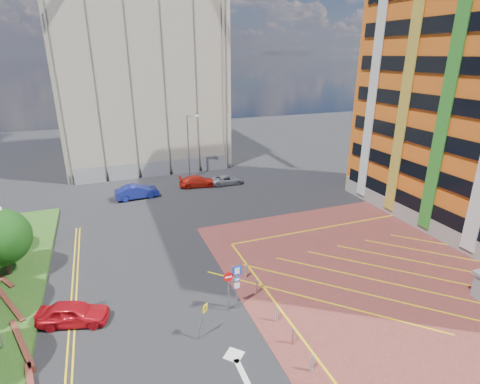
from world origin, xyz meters
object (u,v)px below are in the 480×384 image
car_red_back (198,181)px  car_silver_back (227,180)px  tree_c (0,238)px  car_blue_back (137,192)px  sign_cluster (234,283)px  warning_sign (203,317)px  car_red_left (73,313)px  lamp_back (189,144)px

car_red_back → car_silver_back: car_red_back is taller
tree_c → car_blue_back: tree_c is taller
tree_c → sign_cluster: size_ratio=1.53×
car_red_back → car_blue_back: bearing=109.5°
warning_sign → car_red_back: warning_sign is taller
tree_c → car_red_left: tree_c is taller
tree_c → car_red_back: bearing=38.9°
sign_cluster → car_red_back: size_ratio=0.71×
sign_cluster → warning_sign: size_ratio=1.42×
tree_c → warning_sign: tree_c is taller
lamp_back → car_red_back: bearing=-89.5°
warning_sign → car_red_back: bearing=75.9°
lamp_back → car_red_left: size_ratio=1.96×
car_blue_back → car_silver_back: bearing=-89.4°
car_silver_back → tree_c: bearing=123.5°
tree_c → car_red_back: (17.61, 14.23, -2.54)m
car_red_left → car_silver_back: size_ratio=1.01×
car_red_left → car_blue_back: car_blue_back is taller
lamp_back → warning_sign: 29.61m
car_red_left → car_silver_back: (16.63, 20.62, -0.14)m
lamp_back → warning_sign: bearing=-102.2°
tree_c → sign_cluster: tree_c is taller
tree_c → sign_cluster: 16.53m
warning_sign → car_red_back: (6.27, 25.02, -0.77)m
tree_c → car_blue_back: size_ratio=1.05×
car_red_back → car_silver_back: (3.52, -0.45, -0.10)m
car_blue_back → car_red_back: (7.29, 1.39, -0.11)m
tree_c → car_blue_back: bearing=51.2°
sign_cluster → car_blue_back: 22.16m
warning_sign → car_red_left: 7.94m
lamp_back → sign_cluster: (-3.78, -27.02, -2.41)m
warning_sign → car_red_back: 25.81m
car_red_back → sign_cluster: bearing=179.4°
car_blue_back → car_red_back: bearing=-83.5°
sign_cluster → warning_sign: (-2.45, -1.78, -0.52)m
car_red_back → car_silver_back: bearing=-88.5°
car_silver_back → car_blue_back: bearing=95.4°
warning_sign → car_blue_back: warning_sign is taller
tree_c → car_red_back: 22.78m
car_red_back → car_silver_back: size_ratio=1.12×
lamp_back → car_silver_back: bearing=-49.9°
car_red_left → car_blue_back: (5.82, 19.68, 0.07)m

